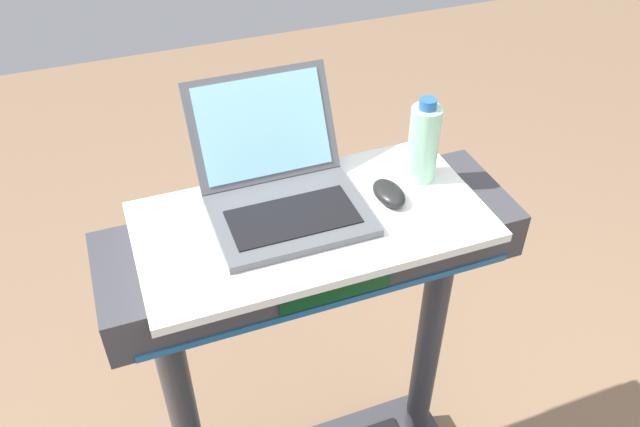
{
  "coord_description": "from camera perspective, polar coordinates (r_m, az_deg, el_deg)",
  "views": [
    {
      "loc": [
        -0.35,
        -0.28,
        1.94
      ],
      "look_at": [
        0.0,
        0.65,
        1.13
      ],
      "focal_mm": 36.25,
      "sensor_mm": 36.0,
      "label": 1
    }
  ],
  "objects": [
    {
      "name": "desk_board",
      "position": [
        1.35,
        -0.74,
        -0.72
      ],
      "size": [
        0.73,
        0.38,
        0.02
      ],
      "primitive_type": "cube",
      "color": "white",
      "rests_on": "treadmill_base"
    },
    {
      "name": "laptop",
      "position": [
        1.36,
        -3.47,
        2.5
      ],
      "size": [
        0.32,
        0.35,
        0.23
      ],
      "rotation": [
        0.0,
        0.0,
        -0.06
      ],
      "color": "#515459",
      "rests_on": "desk_board"
    },
    {
      "name": "computer_mouse",
      "position": [
        1.39,
        6.1,
        1.8
      ],
      "size": [
        0.06,
        0.1,
        0.03
      ],
      "primitive_type": "ellipsoid",
      "rotation": [
        0.0,
        0.0,
        0.05
      ],
      "color": "black",
      "rests_on": "desk_board"
    },
    {
      "name": "water_bottle",
      "position": [
        1.43,
        9.11,
        6.19
      ],
      "size": [
        0.07,
        0.07,
        0.2
      ],
      "color": "#9EDBB2",
      "rests_on": "desk_board"
    }
  ]
}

